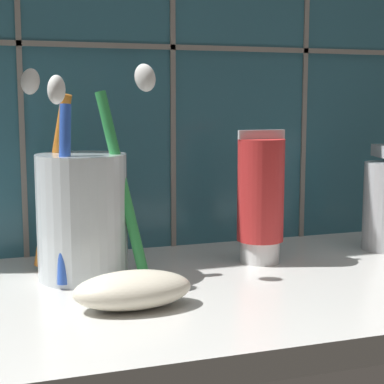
{
  "coord_description": "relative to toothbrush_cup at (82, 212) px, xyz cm",
  "views": [
    {
      "loc": [
        -17.05,
        -47.18,
        16.81
      ],
      "look_at": [
        -0.49,
        2.03,
        9.24
      ],
      "focal_mm": 60.0,
      "sensor_mm": 36.0,
      "label": 1
    }
  ],
  "objects": [
    {
      "name": "toothpaste_tube",
      "position": [
        16.14,
        0.03,
        0.34
      ],
      "size": [
        4.44,
        4.23,
        12.05
      ],
      "color": "white",
      "rests_on": "sink_counter"
    },
    {
      "name": "sink_counter",
      "position": [
        9.06,
        -5.04,
        -6.57
      ],
      "size": [
        57.96,
        28.52,
        2.0
      ],
      "primitive_type": "cube",
      "color": "silver",
      "rests_on": "ground"
    },
    {
      "name": "toothbrush_cup",
      "position": [
        0.0,
        0.0,
        0.0
      ],
      "size": [
        10.76,
        9.14,
        17.71
      ],
      "color": "silver",
      "rests_on": "sink_counter"
    },
    {
      "name": "soap_bar",
      "position": [
        2.08,
        -9.07,
        -4.24
      ],
      "size": [
        8.56,
        4.61,
        2.67
      ],
      "primitive_type": "ellipsoid",
      "color": "silver",
      "rests_on": "sink_counter"
    }
  ]
}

